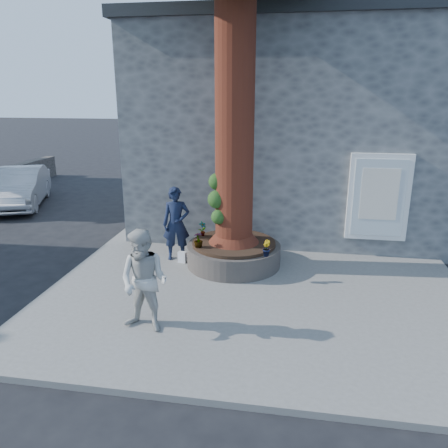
% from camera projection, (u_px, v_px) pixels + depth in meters
% --- Properties ---
extents(ground, '(120.00, 120.00, 0.00)m').
position_uv_depth(ground, '(182.00, 303.00, 9.16)').
color(ground, black).
rests_on(ground, ground).
extents(pavement, '(9.00, 8.00, 0.12)m').
position_uv_depth(pavement, '(258.00, 285.00, 9.85)').
color(pavement, slate).
rests_on(pavement, ground).
extents(yellow_line, '(0.10, 30.00, 0.01)m').
position_uv_depth(yellow_line, '(71.00, 274.00, 10.58)').
color(yellow_line, yellow).
rests_on(yellow_line, ground).
extents(stone_shop, '(10.30, 8.30, 6.30)m').
position_uv_depth(stone_shop, '(307.00, 125.00, 14.63)').
color(stone_shop, '#4B4E50').
rests_on(stone_shop, ground).
extents(planter, '(2.30, 2.30, 0.60)m').
position_uv_depth(planter, '(234.00, 253.00, 10.80)').
color(planter, black).
rests_on(planter, pavement).
extents(man, '(0.77, 0.60, 1.87)m').
position_uv_depth(man, '(176.00, 224.00, 10.99)').
color(man, black).
rests_on(man, pavement).
extents(woman, '(1.02, 0.86, 1.88)m').
position_uv_depth(woman, '(144.00, 281.00, 7.66)').
color(woman, '#B7B6AF').
rests_on(woman, pavement).
extents(shopping_bag, '(0.22, 0.16, 0.28)m').
position_uv_depth(shopping_bag, '(182.00, 257.00, 10.97)').
color(shopping_bag, white).
rests_on(shopping_bag, pavement).
extents(car_silver, '(3.09, 4.68, 1.46)m').
position_uv_depth(car_silver, '(20.00, 187.00, 16.70)').
color(car_silver, '#989A9F').
rests_on(car_silver, ground).
extents(plant_a, '(0.23, 0.24, 0.38)m').
position_uv_depth(plant_a, '(203.00, 229.00, 11.08)').
color(plant_a, gray).
rests_on(plant_a, planter).
extents(plant_b, '(0.25, 0.26, 0.37)m').
position_uv_depth(plant_b, '(266.00, 248.00, 9.72)').
color(plant_b, gray).
rests_on(plant_b, planter).
extents(plant_c, '(0.28, 0.28, 0.37)m').
position_uv_depth(plant_c, '(198.00, 240.00, 10.26)').
color(plant_c, gray).
rests_on(plant_c, planter).
extents(plant_d, '(0.34, 0.34, 0.28)m').
position_uv_depth(plant_d, '(236.00, 230.00, 11.17)').
color(plant_d, gray).
rests_on(plant_d, planter).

